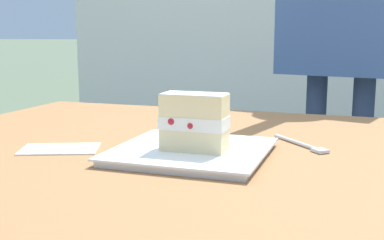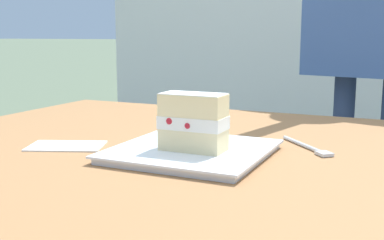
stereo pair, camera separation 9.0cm
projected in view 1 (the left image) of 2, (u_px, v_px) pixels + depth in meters
patio_table at (167, 195)px, 0.98m from camera, size 1.22×1.09×0.72m
dessert_plate at (192, 152)px, 0.92m from camera, size 0.28×0.28×0.02m
cake_slice at (194, 122)px, 0.89m from camera, size 0.12×0.06×0.10m
dessert_fork at (302, 144)px, 0.99m from camera, size 0.13×0.14×0.01m
paper_napkin at (60, 149)px, 0.97m from camera, size 0.17×0.14×0.00m
diner_person at (344, 0)px, 1.68m from camera, size 0.47×0.60×1.59m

